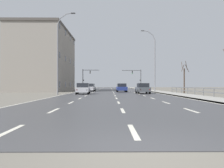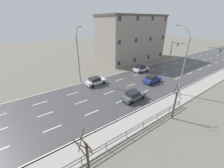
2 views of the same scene
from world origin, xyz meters
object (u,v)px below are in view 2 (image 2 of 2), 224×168
(street_lamp_left_bank, at_px, (78,57))
(car_distant, at_px, (152,79))
(brick_building, at_px, (131,38))
(car_far_right, at_px, (96,81))
(car_far_left, at_px, (141,69))
(street_lamp_midground, at_px, (183,64))
(traffic_signal_left, at_px, (174,48))
(car_near_left, at_px, (133,95))

(street_lamp_left_bank, xyz_separation_m, car_distant, (9.00, 11.79, -4.59))
(car_distant, bearing_deg, brick_building, 148.56)
(car_far_right, bearing_deg, brick_building, 117.32)
(car_far_left, distance_m, car_far_right, 13.20)
(street_lamp_midground, height_order, car_far_right, street_lamp_midground)
(traffic_signal_left, distance_m, car_near_left, 31.16)
(car_far_right, bearing_deg, car_far_left, 88.54)
(street_lamp_left_bank, height_order, car_far_left, street_lamp_left_bank)
(street_lamp_left_bank, relative_size, car_far_right, 2.65)
(car_far_right, bearing_deg, car_near_left, 10.97)
(street_lamp_midground, distance_m, car_distant, 7.56)
(traffic_signal_left, bearing_deg, car_near_left, -68.42)
(traffic_signal_left, relative_size, car_far_left, 1.33)
(street_lamp_midground, relative_size, brick_building, 0.55)
(street_lamp_midground, distance_m, street_lamp_left_bank, 18.80)
(car_far_left, xyz_separation_m, brick_building, (-10.62, 6.03, 5.90))
(car_distant, xyz_separation_m, car_far_right, (-5.95, -9.96, 0.00))
(car_far_left, bearing_deg, car_near_left, -48.95)
(street_lamp_left_bank, bearing_deg, street_lamp_midground, 37.62)
(traffic_signal_left, height_order, car_distant, traffic_signal_left)
(car_far_right, bearing_deg, street_lamp_left_bank, -150.71)
(car_far_left, distance_m, car_distant, 6.84)
(traffic_signal_left, distance_m, car_far_right, 31.07)
(street_lamp_left_bank, distance_m, brick_building, 22.45)
(car_distant, distance_m, car_far_right, 11.60)
(car_far_left, bearing_deg, car_far_right, -86.71)
(traffic_signal_left, distance_m, brick_building, 14.41)
(street_lamp_midground, bearing_deg, street_lamp_left_bank, -142.38)
(street_lamp_left_bank, xyz_separation_m, traffic_signal_left, (0.36, 32.65, -1.73))
(car_far_right, bearing_deg, traffic_signal_left, 93.22)
(street_lamp_midground, distance_m, car_near_left, 9.53)
(street_lamp_left_bank, relative_size, car_near_left, 2.66)
(car_far_left, relative_size, brick_building, 0.20)
(car_near_left, height_order, car_distant, same)
(street_lamp_left_bank, distance_m, car_distant, 15.53)
(brick_building, bearing_deg, car_far_left, -29.58)
(traffic_signal_left, bearing_deg, street_lamp_left_bank, -90.63)
(street_lamp_left_bank, height_order, traffic_signal_left, street_lamp_left_bank)
(street_lamp_midground, height_order, car_distant, street_lamp_midground)
(brick_building, bearing_deg, car_far_right, -60.93)
(car_far_right, xyz_separation_m, brick_building, (-10.69, 19.23, 5.90))
(car_distant, xyz_separation_m, brick_building, (-16.64, 9.27, 5.90))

